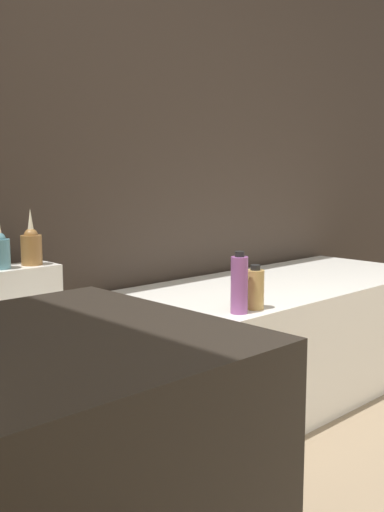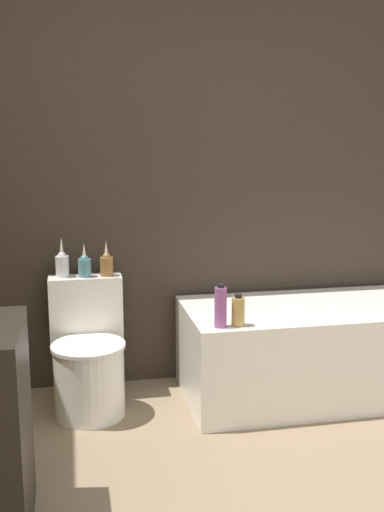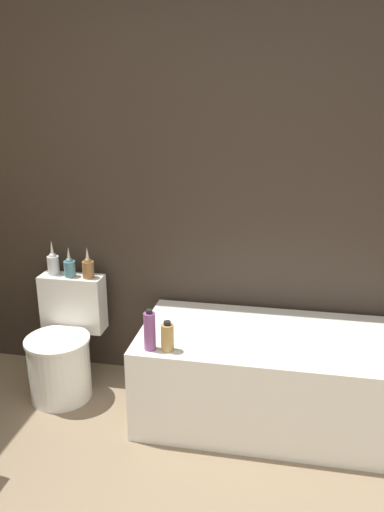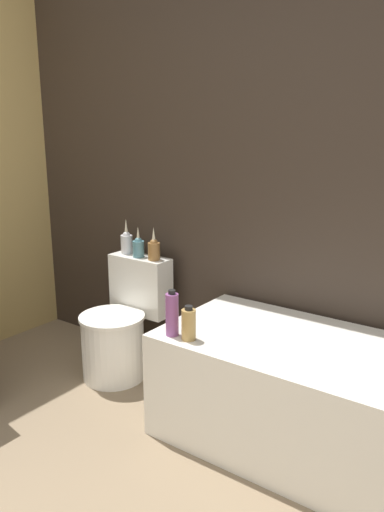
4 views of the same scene
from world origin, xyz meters
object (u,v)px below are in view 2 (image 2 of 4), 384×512
vase_silver (85,265)px  bathtub (321,348)px  toilet (88,358)px  shampoo_bottle_short (238,311)px  shampoo_bottle_tall (221,307)px  vase_bronze (107,264)px  vase_gold (62,263)px

vase_silver → bathtub: bearing=-9.4°
toilet → shampoo_bottle_short: 0.89m
toilet → shampoo_bottle_tall: shampoo_bottle_tall is taller
shampoo_bottle_tall → shampoo_bottle_short: 0.10m
shampoo_bottle_tall → shampoo_bottle_short: shampoo_bottle_tall is taller
shampoo_bottle_short → vase_bronze: bearing=141.3°
vase_bronze → shampoo_bottle_short: size_ratio=1.21×
shampoo_bottle_short → shampoo_bottle_tall: bearing=-177.2°
toilet → shampoo_bottle_short: bearing=-23.3°
vase_bronze → vase_gold: bearing=174.9°
vase_gold → shampoo_bottle_tall: vase_gold is taller
vase_gold → bathtub: bearing=-9.6°
bathtub → vase_silver: (-1.36, 0.23, 0.52)m
shampoo_bottle_tall → toilet: bearing=153.5°
bathtub → shampoo_bottle_short: (-0.60, -0.29, 0.35)m
vase_silver → vase_gold: bearing=168.4°
shampoo_bottle_short → toilet: bearing=156.7°
vase_silver → shampoo_bottle_short: size_ratio=1.16×
toilet → shampoo_bottle_short: size_ratio=4.28×
bathtub → shampoo_bottle_tall: (-0.69, -0.29, 0.38)m
shampoo_bottle_tall → bathtub: bearing=22.8°
bathtub → toilet: size_ratio=2.24×
bathtub → vase_gold: size_ratio=7.08×
vase_silver → shampoo_bottle_short: 0.94m
bathtub → vase_silver: size_ratio=8.23×
toilet → vase_silver: size_ratio=3.68×
toilet → shampoo_bottle_tall: bearing=-26.5°
toilet → vase_gold: bearing=121.1°
vase_gold → vase_bronze: bearing=-5.1°
vase_bronze → shampoo_bottle_short: bearing=-38.7°
vase_gold → shampoo_bottle_tall: (0.80, -0.54, -0.15)m
vase_gold → vase_silver: size_ratio=1.16×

